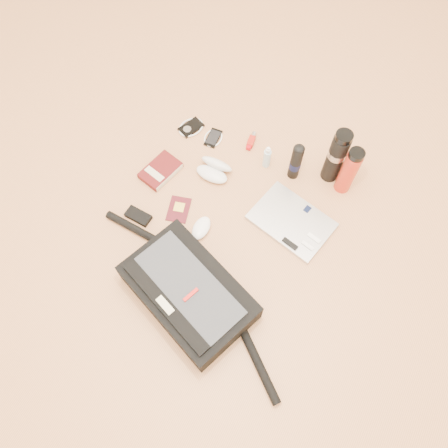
% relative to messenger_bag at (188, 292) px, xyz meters
% --- Properties ---
extents(ground, '(4.00, 4.00, 0.00)m').
position_rel_messenger_bag_xyz_m(ground, '(-0.03, 0.28, -0.06)').
color(ground, tan).
rests_on(ground, ground).
extents(messenger_bag, '(0.95, 0.45, 0.14)m').
position_rel_messenger_bag_xyz_m(messenger_bag, '(0.00, 0.00, 0.00)').
color(messenger_bag, black).
rests_on(messenger_bag, ground).
extents(laptop, '(0.36, 0.29, 0.03)m').
position_rel_messenger_bag_xyz_m(laptop, '(0.22, 0.48, -0.05)').
color(laptop, '#B8B7BA').
rests_on(laptop, ground).
extents(book, '(0.15, 0.19, 0.03)m').
position_rel_messenger_bag_xyz_m(book, '(-0.39, 0.43, -0.05)').
color(book, '#4C0E10').
rests_on(book, ground).
extents(passport, '(0.12, 0.14, 0.01)m').
position_rel_messenger_bag_xyz_m(passport, '(-0.23, 0.31, -0.06)').
color(passport, '#490F17').
rests_on(passport, ground).
extents(mouse, '(0.07, 0.12, 0.04)m').
position_rel_messenger_bag_xyz_m(mouse, '(-0.10, 0.27, -0.04)').
color(mouse, white).
rests_on(mouse, ground).
extents(sunglasses_case, '(0.15, 0.12, 0.09)m').
position_rel_messenger_bag_xyz_m(sunglasses_case, '(-0.18, 0.54, -0.03)').
color(sunglasses_case, silver).
rests_on(sunglasses_case, ground).
extents(ipod, '(0.13, 0.13, 0.01)m').
position_rel_messenger_bag_xyz_m(ipod, '(-0.40, 0.71, -0.06)').
color(ipod, black).
rests_on(ipod, ground).
extents(phone, '(0.09, 0.11, 0.01)m').
position_rel_messenger_bag_xyz_m(phone, '(-0.28, 0.70, -0.06)').
color(phone, black).
rests_on(phone, ground).
extents(inhaler, '(0.04, 0.10, 0.03)m').
position_rel_messenger_bag_xyz_m(inhaler, '(-0.11, 0.76, -0.05)').
color(inhaler, '#A71D12').
rests_on(inhaler, ground).
extents(spray_bottle, '(0.04, 0.04, 0.13)m').
position_rel_messenger_bag_xyz_m(spray_bottle, '(-0.00, 0.69, -0.01)').
color(spray_bottle, '#ADCFE3').
rests_on(spray_bottle, ground).
extents(aerosol_can, '(0.05, 0.05, 0.21)m').
position_rel_messenger_bag_xyz_m(aerosol_can, '(0.13, 0.70, 0.04)').
color(aerosol_can, black).
rests_on(aerosol_can, ground).
extents(thermos_black, '(0.09, 0.09, 0.29)m').
position_rel_messenger_bag_xyz_m(thermos_black, '(0.27, 0.77, 0.08)').
color(thermos_black, black).
rests_on(thermos_black, ground).
extents(thermos_red, '(0.09, 0.09, 0.26)m').
position_rel_messenger_bag_xyz_m(thermos_red, '(0.34, 0.74, 0.06)').
color(thermos_red, red).
rests_on(thermos_red, ground).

